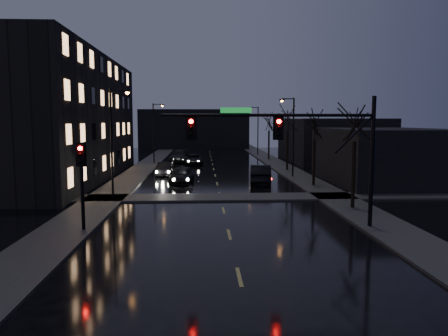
{
  "coord_description": "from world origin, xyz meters",
  "views": [
    {
      "loc": [
        -1.33,
        -13.46,
        5.71
      ],
      "look_at": [
        -0.18,
        9.7,
        3.2
      ],
      "focal_mm": 35.0,
      "sensor_mm": 36.0,
      "label": 1
    }
  ],
  "objects": [
    {
      "name": "signal_mast",
      "position": [
        3.85,
        9.0,
        4.87
      ],
      "size": [
        11.11,
        0.41,
        7.0
      ],
      "color": "black",
      "rests_on": "ground"
    },
    {
      "name": "ground",
      "position": [
        0.0,
        0.0,
        0.0
      ],
      "size": [
        160.0,
        160.0,
        0.0
      ],
      "primitive_type": "plane",
      "color": "black",
      "rests_on": "ground"
    },
    {
      "name": "tree_mid_a",
      "position": [
        8.4,
        24.0,
        5.83
      ],
      "size": [
        3.3,
        3.3,
        7.58
      ],
      "color": "black",
      "rests_on": "ground"
    },
    {
      "name": "tree_mid_b",
      "position": [
        8.4,
        36.0,
        6.61
      ],
      "size": [
        3.74,
        3.74,
        8.59
      ],
      "color": "black",
      "rests_on": "ground"
    },
    {
      "name": "streetlight_r_mid",
      "position": [
        7.58,
        30.0,
        4.77
      ],
      "size": [
        1.53,
        0.28,
        8.0
      ],
      "color": "black",
      "rests_on": "ground"
    },
    {
      "name": "commercial_right_far",
      "position": [
        17.0,
        48.0,
        3.0
      ],
      "size": [
        12.0,
        18.0,
        6.0
      ],
      "primitive_type": "cube",
      "color": "black",
      "rests_on": "ground"
    },
    {
      "name": "oncoming_car_a",
      "position": [
        -3.23,
        26.35,
        0.79
      ],
      "size": [
        2.44,
        4.83,
        1.58
      ],
      "primitive_type": "imported",
      "rotation": [
        0.0,
        0.0,
        -0.13
      ],
      "color": "black",
      "rests_on": "ground"
    },
    {
      "name": "lead_car",
      "position": [
        3.99,
        25.96,
        0.86
      ],
      "size": [
        2.47,
        5.42,
        1.72
      ],
      "primitive_type": "imported",
      "rotation": [
        0.0,
        0.0,
        3.02
      ],
      "color": "black",
      "rests_on": "ground"
    },
    {
      "name": "streetlight_l_far",
      "position": [
        -7.58,
        45.0,
        4.77
      ],
      "size": [
        1.53,
        0.28,
        8.0
      ],
      "color": "black",
      "rests_on": "ground"
    },
    {
      "name": "commercial_right_near",
      "position": [
        15.5,
        26.0,
        2.5
      ],
      "size": [
        10.0,
        14.0,
        5.0
      ],
      "primitive_type": "cube",
      "color": "black",
      "rests_on": "ground"
    },
    {
      "name": "streetlight_l_near",
      "position": [
        -7.58,
        18.0,
        4.77
      ],
      "size": [
        1.53,
        0.28,
        8.0
      ],
      "color": "black",
      "rests_on": "ground"
    },
    {
      "name": "far_block",
      "position": [
        -3.0,
        78.0,
        4.0
      ],
      "size": [
        22.0,
        10.0,
        8.0
      ],
      "primitive_type": "cube",
      "color": "black",
      "rests_on": "ground"
    },
    {
      "name": "tree_far",
      "position": [
        8.4,
        50.0,
        6.06
      ],
      "size": [
        3.43,
        3.43,
        7.88
      ],
      "color": "black",
      "rests_on": "ground"
    },
    {
      "name": "oncoming_car_c",
      "position": [
        -2.47,
        43.64,
        0.68
      ],
      "size": [
        2.56,
        5.03,
        1.36
      ],
      "primitive_type": "imported",
      "rotation": [
        0.0,
        0.0,
        0.06
      ],
      "color": "black",
      "rests_on": "ground"
    },
    {
      "name": "oncoming_car_b",
      "position": [
        -5.31,
        32.2,
        0.68
      ],
      "size": [
        1.72,
        4.23,
        1.37
      ],
      "primitive_type": "imported",
      "rotation": [
        0.0,
        0.0,
        -0.07
      ],
      "color": "black",
      "rests_on": "ground"
    },
    {
      "name": "sidewalk_left",
      "position": [
        -8.5,
        35.0,
        0.06
      ],
      "size": [
        3.0,
        140.0,
        0.12
      ],
      "primitive_type": "cube",
      "color": "#2D2D2B",
      "rests_on": "ground"
    },
    {
      "name": "sidewalk_cross",
      "position": [
        0.0,
        18.5,
        0.06
      ],
      "size": [
        40.0,
        3.0,
        0.12
      ],
      "primitive_type": "cube",
      "color": "#2D2D2B",
      "rests_on": "ground"
    },
    {
      "name": "signal_pole_left",
      "position": [
        -7.5,
        8.99,
        3.01
      ],
      "size": [
        0.35,
        0.41,
        4.53
      ],
      "color": "black",
      "rests_on": "ground"
    },
    {
      "name": "tree_near",
      "position": [
        8.4,
        14.0,
        6.22
      ],
      "size": [
        3.52,
        3.52,
        8.08
      ],
      "color": "black",
      "rests_on": "ground"
    },
    {
      "name": "streetlight_r_far",
      "position": [
        7.58,
        58.0,
        4.77
      ],
      "size": [
        1.53,
        0.28,
        8.0
      ],
      "color": "black",
      "rests_on": "ground"
    },
    {
      "name": "oncoming_car_d",
      "position": [
        -4.59,
        47.3,
        0.82
      ],
      "size": [
        2.79,
        5.86,
        1.65
      ],
      "primitive_type": "imported",
      "rotation": [
        0.0,
        0.0,
        -0.09
      ],
      "color": "black",
      "rests_on": "ground"
    },
    {
      "name": "apartment_block",
      "position": [
        -16.5,
        30.0,
        6.0
      ],
      "size": [
        12.0,
        30.0,
        12.0
      ],
      "primitive_type": "cube",
      "color": "black",
      "rests_on": "ground"
    },
    {
      "name": "sidewalk_right",
      "position": [
        8.5,
        35.0,
        0.06
      ],
      "size": [
        3.0,
        140.0,
        0.12
      ],
      "primitive_type": "cube",
      "color": "#2D2D2B",
      "rests_on": "ground"
    }
  ]
}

